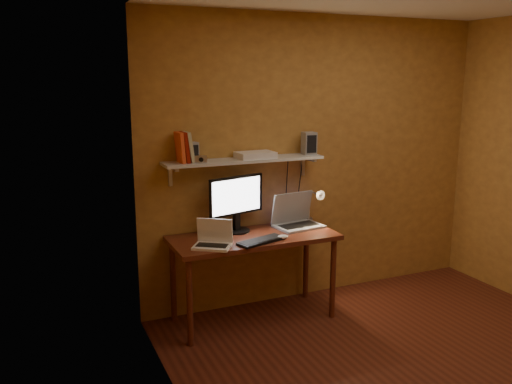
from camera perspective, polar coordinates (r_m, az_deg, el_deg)
name	(u,v)px	position (r m, az deg, el deg)	size (l,w,h in m)	color
room	(439,193)	(3.78, 18.72, -0.13)	(3.44, 3.24, 2.64)	#5F2618
desk	(254,245)	(4.58, -0.25, -5.63)	(1.40, 0.60, 0.75)	maroon
wall_shelf	(244,161)	(4.59, -1.22, 3.33)	(1.40, 0.25, 0.21)	silver
monitor	(236,201)	(4.60, -2.07, -0.94)	(0.53, 0.28, 0.48)	black
laptop	(296,217)	(4.83, 4.19, -2.69)	(0.44, 0.34, 0.30)	#909398
netbook	(213,239)	(4.27, -4.51, -4.97)	(0.35, 0.33, 0.22)	white
keyboard	(261,241)	(4.37, 0.56, -5.16)	(0.42, 0.14, 0.02)	black
mouse	(283,237)	(4.46, 2.82, -4.74)	(0.10, 0.06, 0.03)	white
desk_lamp	(315,201)	(4.89, 6.26, -0.96)	(0.09, 0.23, 0.38)	silver
speaker_left	(192,152)	(4.42, -6.75, 4.18)	(0.09, 0.09, 0.16)	#909398
speaker_right	(309,143)	(4.85, 5.61, 5.13)	(0.11, 0.11, 0.20)	#909398
books	(184,147)	(4.41, -7.58, 4.69)	(0.13, 0.17, 0.25)	#E34F23
shelf_camera	(201,159)	(4.38, -5.84, 3.44)	(0.10, 0.05, 0.06)	silver
router	(255,155)	(4.62, -0.07, 3.92)	(0.32, 0.21, 0.05)	white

